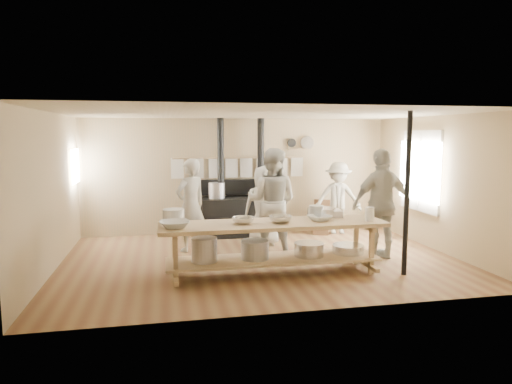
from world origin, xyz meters
TOP-DOWN VIEW (x-y plane):
  - ground at (0.00, 0.00)m, footprint 7.00×7.00m
  - room_shell at (0.00, 0.00)m, footprint 7.00×7.00m
  - window_right at (3.47, 0.60)m, footprint 0.09×1.50m
  - left_opening at (-3.45, 2.00)m, footprint 0.00×0.90m
  - stove at (-0.01, 2.12)m, footprint 1.90×0.75m
  - towel_rail at (-0.00, 2.40)m, footprint 3.00×0.04m
  - back_wall_shelf at (1.46, 2.43)m, footprint 0.63×0.14m
  - prep_table at (-0.01, -0.90)m, footprint 3.60×0.90m
  - support_post at (2.05, -1.35)m, footprint 0.08×0.08m
  - cook_far_left at (-1.20, 0.90)m, footprint 0.78×0.71m
  - cook_left at (0.28, 0.36)m, footprint 1.21×1.12m
  - cook_center at (0.27, 1.03)m, footprint 0.85×0.62m
  - cook_right at (2.14, -0.36)m, footprint 1.22×0.62m
  - cook_by_window at (2.17, 1.82)m, footprint 1.16×0.81m
  - chair at (1.79, 1.85)m, footprint 0.47×0.47m
  - bowl_white_a at (-1.55, -1.05)m, footprint 0.48×0.48m
  - bowl_steel_a at (-0.49, -0.93)m, footprint 0.46×0.46m
  - bowl_white_b at (0.77, -0.92)m, footprint 0.46×0.46m
  - bowl_steel_b at (0.10, -0.95)m, footprint 0.41×0.41m
  - roasting_pan at (1.01, -0.57)m, footprint 0.54×0.40m
  - mixing_bowl_large at (0.92, -0.57)m, footprint 0.60×0.60m
  - bucket_galv at (0.79, -0.68)m, footprint 0.24×0.24m
  - deep_bowl_enamel at (-1.55, -0.57)m, footprint 0.38×0.38m
  - pitcher at (1.55, -1.10)m, footprint 0.19×0.19m

SIDE VIEW (x-z plane):
  - ground at x=0.00m, z-range 0.00..0.00m
  - chair at x=1.79m, z-range -0.16..0.61m
  - prep_table at x=-0.01m, z-range 0.10..0.95m
  - stove at x=-0.01m, z-range -0.78..1.82m
  - cook_center at x=0.27m, z-range 0.00..1.62m
  - cook_by_window at x=2.17m, z-range 0.00..1.63m
  - cook_far_left at x=-1.20m, z-range 0.00..1.79m
  - bowl_white_b at x=0.77m, z-range 0.85..0.94m
  - bowl_steel_a at x=-0.49m, z-range 0.85..0.96m
  - bowl_white_a at x=-1.55m, z-range 0.85..0.96m
  - roasting_pan at x=1.01m, z-range 0.85..0.96m
  - bowl_steel_b at x=0.10m, z-range 0.85..0.96m
  - mixing_bowl_large at x=0.92m, z-range 0.85..1.00m
  - deep_bowl_enamel at x=-1.55m, z-range 0.85..1.06m
  - bucket_galv at x=0.79m, z-range 0.85..1.06m
  - pitcher at x=1.55m, z-range 0.85..1.08m
  - cook_left at x=0.28m, z-range 0.00..1.99m
  - cook_right at x=2.14m, z-range 0.00..1.99m
  - support_post at x=2.05m, z-range 0.00..2.60m
  - window_right at x=3.47m, z-range 0.67..2.33m
  - towel_rail at x=0.00m, z-range 1.32..1.79m
  - left_opening at x=-3.45m, z-range 1.15..2.05m
  - room_shell at x=0.00m, z-range -1.88..5.12m
  - back_wall_shelf at x=1.46m, z-range 1.84..2.17m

